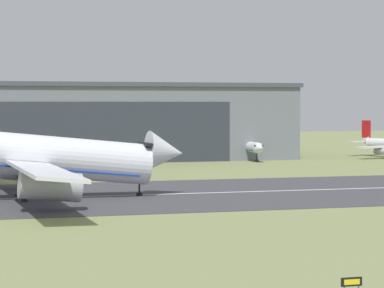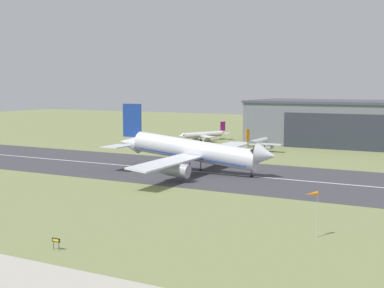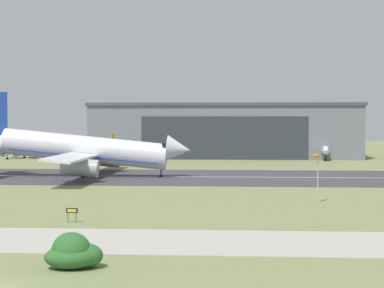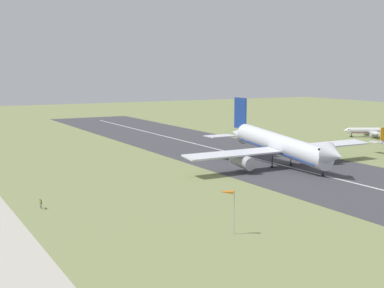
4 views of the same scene
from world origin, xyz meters
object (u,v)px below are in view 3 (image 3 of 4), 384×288
(airplane_parked_far_east, at_px, (325,150))
(windsock_pole, at_px, (314,159))
(airplane_parked_centre, at_px, (119,152))
(runway_sign, at_px, (72,212))
(airplane_parked_east, at_px, (28,150))
(airplane_landing, at_px, (83,150))
(shrub_clump, at_px, (74,254))

(airplane_parked_far_east, xyz_separation_m, windsock_pole, (-12.70, -113.48, 3.34))
(airplane_parked_far_east, bearing_deg, airplane_parked_centre, -160.25)
(airplane_parked_centre, relative_size, runway_sign, 12.14)
(airplane_parked_east, xyz_separation_m, runway_sign, (46.69, -137.10, -1.16))
(airplane_landing, xyz_separation_m, windsock_pole, (43.18, -44.39, 0.70))
(airplane_parked_centre, height_order, windsock_pole, airplane_parked_centre)
(airplane_parked_far_east, relative_size, windsock_pole, 3.12)
(airplane_parked_east, bearing_deg, airplane_parked_far_east, -1.05)
(shrub_clump, bearing_deg, airplane_parked_far_east, 77.52)
(airplane_parked_centre, distance_m, shrub_clump, 142.62)
(airplane_parked_far_east, bearing_deg, runway_sign, -107.31)
(windsock_pole, xyz_separation_m, runway_sign, (-29.51, -21.99, -5.02))
(airplane_landing, height_order, airplane_parked_east, airplane_landing)
(airplane_parked_centre, distance_m, windsock_pole, 103.08)
(windsock_pole, bearing_deg, airplane_parked_east, 123.50)
(airplane_landing, bearing_deg, windsock_pole, -45.79)
(airplane_parked_centre, height_order, airplane_parked_east, airplane_parked_centre)
(airplane_landing, distance_m, airplane_parked_centre, 48.68)
(airplane_landing, relative_size, runway_sign, 35.59)
(airplane_parked_far_east, distance_m, windsock_pole, 114.23)
(windsock_pole, bearing_deg, runway_sign, -143.32)
(airplane_parked_centre, xyz_separation_m, runway_sign, (14.85, -114.97, -1.73))
(airplane_parked_centre, bearing_deg, airplane_landing, -88.60)
(airplane_parked_far_east, height_order, runway_sign, airplane_parked_far_east)
(airplane_parked_far_east, bearing_deg, airplane_landing, -128.97)
(airplane_parked_centre, relative_size, airplane_parked_far_east, 0.92)
(airplane_landing, xyz_separation_m, airplane_parked_centre, (-1.19, 48.59, -2.60))
(airplane_landing, height_order, airplane_parked_far_east, airplane_landing)
(airplane_landing, bearing_deg, airplane_parked_far_east, 51.03)
(airplane_parked_centre, bearing_deg, runway_sign, -82.64)
(runway_sign, bearing_deg, shrub_clump, -76.06)
(runway_sign, bearing_deg, airplane_landing, 101.63)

